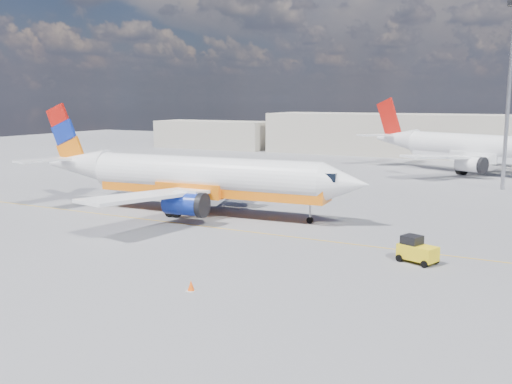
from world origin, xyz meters
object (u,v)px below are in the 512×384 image
at_px(main_jet, 195,177).
at_px(traffic_cone, 191,286).
at_px(second_jet, 479,149).
at_px(gse_tug, 417,250).

relative_size(main_jet, traffic_cone, 54.11).
bearing_deg(traffic_cone, main_jet, 122.67).
bearing_deg(traffic_cone, second_jet, 82.28).
bearing_deg(gse_tug, second_jet, 113.02).
height_order(gse_tug, traffic_cone, gse_tug).
bearing_deg(gse_tug, traffic_cone, -109.83).
xyz_separation_m(second_jet, gse_tug, (1.76, -50.66, -2.86)).
bearing_deg(second_jet, gse_tug, -64.45).
xyz_separation_m(main_jet, second_jet, (20.70, 43.41, 0.19)).
relative_size(second_jet, traffic_cone, 56.15).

